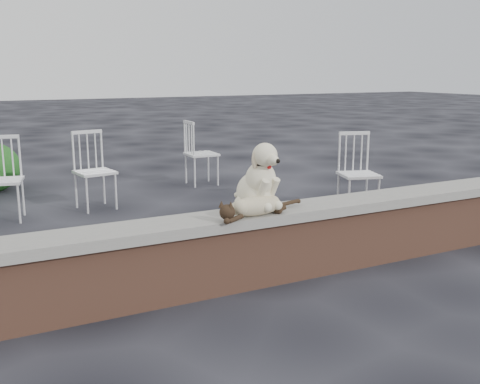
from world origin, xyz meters
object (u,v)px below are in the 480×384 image
chair_e (202,153)px  chair_d (359,173)px  dog (255,176)px  cat (255,205)px  chair_b (2,179)px  chair_a (95,171)px

chair_e → chair_d: same height
dog → chair_e: (1.18, 3.76, -0.39)m
chair_d → chair_e: bearing=129.5°
cat → chair_d: 2.72m
chair_b → chair_a: bearing=17.6°
cat → chair_e: 4.11m
chair_e → chair_d: (0.98, -2.37, 0.00)m
chair_b → cat: bearing=-49.9°
chair_d → chair_a: 3.15m
chair_e → dog: bearing=164.1°
chair_e → chair_d: bearing=-156.1°
dog → chair_e: dog is taller
cat → chair_a: 3.17m
chair_a → chair_e: bearing=15.5°
dog → cat: bearing=-128.4°
chair_d → chair_b: size_ratio=1.00×
dog → chair_d: bearing=22.4°
dog → cat: (-0.08, -0.15, -0.19)m
chair_e → chair_b: same height
cat → chair_e: size_ratio=1.05×
dog → chair_a: dog is taller
chair_e → chair_b: bearing=108.7°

